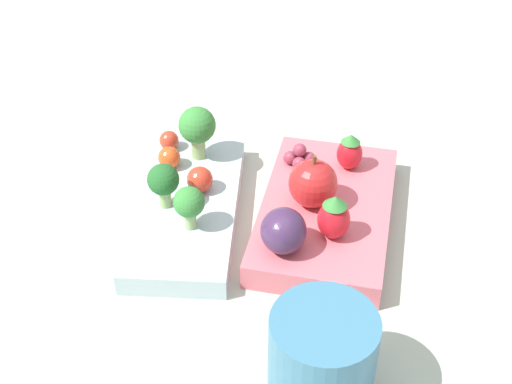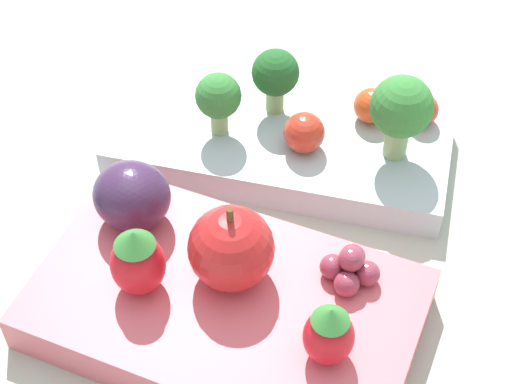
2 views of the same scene
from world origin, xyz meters
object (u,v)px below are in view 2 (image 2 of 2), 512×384
object	(u,v)px
broccoli_floret_2	(275,75)
bento_box_savoury	(286,144)
broccoli_floret_1	(401,109)
strawberry_1	(329,334)
apple	(225,247)
strawberry_0	(137,261)
cherry_tomato_0	(371,106)
cherry_tomato_2	(423,110)
grape_cluster	(350,268)
cherry_tomato_1	(304,132)
bento_box_fruit	(220,308)
broccoli_floret_0	(218,98)
plum	(132,196)

from	to	relation	value
broccoli_floret_2	bento_box_savoury	bearing A→B (deg)	-57.06
broccoli_floret_1	strawberry_1	bearing A→B (deg)	-94.95
apple	strawberry_0	bearing A→B (deg)	-156.15
cherry_tomato_0	strawberry_0	xyz separation A→B (m)	(-0.10, -0.17, 0.01)
broccoli_floret_2	cherry_tomato_2	size ratio (longest dim) A/B	2.26
cherry_tomato_2	cherry_tomato_0	bearing A→B (deg)	-170.30
strawberry_1	grape_cluster	size ratio (longest dim) A/B	1.20
apple	grape_cluster	xyz separation A→B (m)	(0.07, 0.01, -0.01)
broccoli_floret_2	cherry_tomato_1	world-z (taller)	broccoli_floret_2
bento_box_fruit	strawberry_0	distance (m)	0.06
bento_box_savoury	cherry_tomato_2	distance (m)	0.09
broccoli_floret_0	strawberry_0	xyz separation A→B (m)	(-0.01, -0.13, -0.00)
broccoli_floret_1	grape_cluster	xyz separation A→B (m)	(-0.01, -0.11, -0.02)
cherry_tomato_0	apple	xyz separation A→B (m)	(-0.06, -0.15, 0.02)
broccoli_floret_0	strawberry_0	distance (m)	0.13
apple	strawberry_0	size ratio (longest dim) A/B	1.21
bento_box_savoury	apple	xyz separation A→B (m)	(-0.01, -0.12, 0.04)
grape_cluster	cherry_tomato_2	bearing A→B (deg)	80.35
cherry_tomato_2	strawberry_1	xyz separation A→B (m)	(-0.03, -0.19, 0.01)
strawberry_1	bento_box_savoury	bearing A→B (deg)	109.58
broccoli_floret_0	cherry_tomato_1	size ratio (longest dim) A/B	1.71
broccoli_floret_0	plum	size ratio (longest dim) A/B	1.00
cherry_tomato_2	plum	bearing A→B (deg)	-139.97
broccoli_floret_2	cherry_tomato_1	size ratio (longest dim) A/B	1.79
apple	plum	size ratio (longest dim) A/B	1.23
broccoli_floret_2	strawberry_1	world-z (taller)	broccoli_floret_2
bento_box_savoury	broccoli_floret_2	world-z (taller)	broccoli_floret_2
broccoli_floret_0	broccoli_floret_1	distance (m)	0.11
bento_box_fruit	broccoli_floret_0	distance (m)	0.14
bento_box_savoury	broccoli_floret_1	xyz separation A→B (m)	(0.07, -0.00, 0.05)
broccoli_floret_2	grape_cluster	size ratio (longest dim) A/B	1.40
apple	grape_cluster	size ratio (longest dim) A/B	1.65
bento_box_fruit	strawberry_1	bearing A→B (deg)	-19.90
broccoli_floret_2	strawberry_1	size ratio (longest dim) A/B	1.16
cherry_tomato_2	apple	world-z (taller)	apple
strawberry_0	grape_cluster	xyz separation A→B (m)	(0.11, 0.03, -0.01)
apple	broccoli_floret_1	bearing A→B (deg)	57.25
strawberry_0	cherry_tomato_1	bearing A→B (deg)	64.06
bento_box_savoury	cherry_tomato_2	world-z (taller)	cherry_tomato_2
broccoli_floret_1	cherry_tomato_1	distance (m)	0.06
cherry_tomato_1	cherry_tomato_2	xyz separation A→B (m)	(0.07, 0.04, -0.00)
cherry_tomato_2	strawberry_0	world-z (taller)	strawberry_0
strawberry_0	strawberry_1	xyz separation A→B (m)	(0.11, -0.02, -0.00)
cherry_tomato_0	plum	bearing A→B (deg)	-134.32
broccoli_floret_0	cherry_tomato_2	size ratio (longest dim) A/B	2.16
broccoli_floret_2	apple	distance (m)	0.14
bento_box_savoury	plum	distance (m)	0.12
apple	grape_cluster	bearing A→B (deg)	11.52
broccoli_floret_1	broccoli_floret_2	size ratio (longest dim) A/B	1.26
bento_box_fruit	cherry_tomato_0	size ratio (longest dim) A/B	9.69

